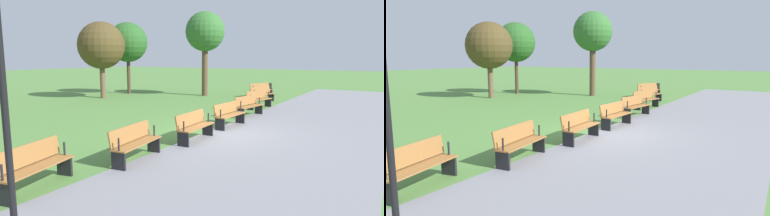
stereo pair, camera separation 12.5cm
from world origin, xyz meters
The scene contains 14 objects.
ground_plane centered at (0.00, 0.00, 0.00)m, with size 120.00×120.00×0.00m, color #54843D.
path_paving centered at (0.00, 2.40, 0.00)m, with size 37.22×5.51×0.01m, color gray.
bench_0 centered at (-11.05, -2.41, 0.47)m, with size 1.78×1.14×0.89m.
bench_1 centered at (-8.69, -1.49, 0.47)m, with size 1.80×1.01×0.89m.
bench_2 centered at (-6.26, -0.80, 0.47)m, with size 1.80×0.86×0.89m.
bench_3 centered at (-3.78, -0.33, 0.47)m, with size 1.79×0.71×0.89m.
bench_4 centered at (-1.26, -0.10, 0.47)m, with size 1.76×0.55×0.89m.
bench_5 centered at (1.26, -0.10, 0.47)m, with size 1.76×0.55×0.89m.
bench_6 centered at (3.78, -0.33, 0.47)m, with size 1.79×0.71×0.89m.
bench_7 centered at (6.26, -0.80, 0.47)m, with size 1.80×0.86×0.89m.
tree_0 centered at (-7.98, -11.15, 3.60)m, with size 2.77×2.77×5.00m.
tree_1 centered at (-9.72, -5.91, 4.20)m, with size 2.61×2.61×5.58m.
tree_3 centered at (-5.15, -10.80, 3.30)m, with size 2.94×2.94×4.79m.
trash_bin centered at (-12.85, -2.53, 0.39)m, with size 0.51×0.51×0.78m, color black.
Camera 2 is at (9.99, 5.32, 2.60)m, focal length 31.36 mm.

